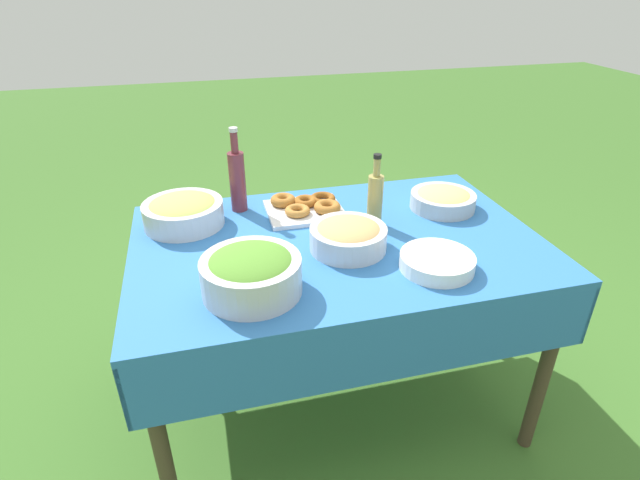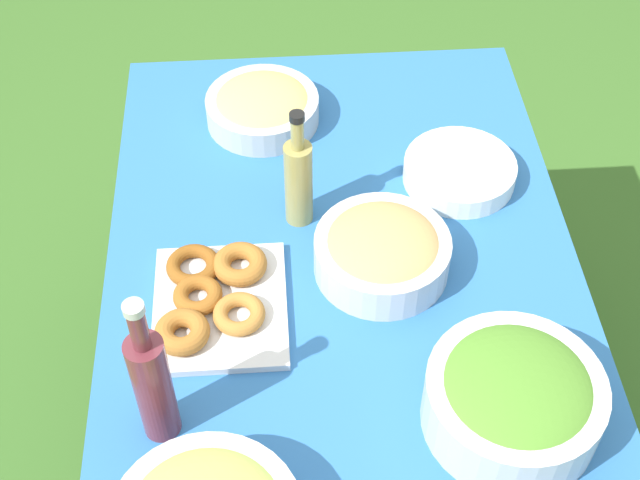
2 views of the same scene
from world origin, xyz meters
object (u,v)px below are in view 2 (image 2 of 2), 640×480
Objects in this scene: donut_platter at (215,299)px; wine_bottle at (152,384)px; salad_bowl at (514,398)px; plate_stack at (459,171)px; olive_oil_bottle at (298,180)px; bread_bowl at (382,251)px; pasta_bowl at (262,107)px.

wine_bottle is (0.25, -0.09, 0.11)m from donut_platter.
wine_bottle is at bearing -92.75° from salad_bowl.
salad_bowl is 1.25× the size of plate_stack.
salad_bowl is 1.08× the size of olive_oil_bottle.
plate_stack is (-0.58, 0.02, -0.04)m from salad_bowl.
salad_bowl is 1.13× the size of bread_bowl.
bread_bowl reaches higher than plate_stack.
salad_bowl is at bearing -1.82° from plate_stack.
pasta_bowl is 0.77× the size of wine_bottle.
salad_bowl is 0.90m from pasta_bowl.
wine_bottle is at bearing -13.62° from pasta_bowl.
plate_stack is (0.22, 0.41, -0.02)m from pasta_bowl.
pasta_bowl is 0.47m from plate_stack.
olive_oil_bottle reaches higher than pasta_bowl.
wine_bottle is 1.26× the size of bread_bowl.
olive_oil_bottle reaches higher than bread_bowl.
salad_bowl is at bearing 60.62° from donut_platter.
wine_bottle is (0.78, -0.19, 0.09)m from pasta_bowl.
wine_bottle reaches higher than salad_bowl.
wine_bottle reaches higher than bread_bowl.
plate_stack is (-0.31, 0.51, 0.00)m from donut_platter.
pasta_bowl is 0.54m from donut_platter.
salad_bowl is 0.99× the size of donut_platter.
olive_oil_bottle is at bearing 151.49° from wine_bottle.
donut_platter is at bearing -59.13° from plate_stack.
salad_bowl is 1.16× the size of pasta_bowl.
salad_bowl reaches higher than plate_stack.
salad_bowl is 0.58m from wine_bottle.
olive_oil_bottle is at bearing -75.77° from plate_stack.
plate_stack is at bearing 178.18° from salad_bowl.
olive_oil_bottle reaches higher than salad_bowl.
salad_bowl is at bearing 26.55° from bread_bowl.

